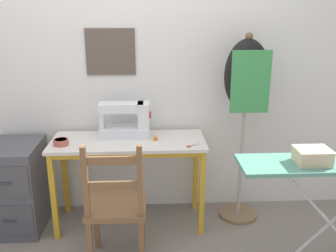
{
  "coord_description": "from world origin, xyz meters",
  "views": [
    {
      "loc": [
        0.18,
        -2.55,
        1.75
      ],
      "look_at": [
        0.31,
        0.22,
        0.86
      ],
      "focal_mm": 40.0,
      "sensor_mm": 36.0,
      "label": 1
    }
  ],
  "objects_px": {
    "thread_spool_near_machine": "(155,138)",
    "fabric_bowl": "(61,142)",
    "filing_cabinet": "(19,186)",
    "scissors": "(191,146)",
    "wooden_chair": "(116,207)",
    "dress_form": "(246,85)",
    "storage_box": "(312,156)",
    "sewing_machine": "(127,121)"
  },
  "relations": [
    {
      "from": "scissors",
      "to": "dress_form",
      "type": "height_order",
      "value": "dress_form"
    },
    {
      "from": "scissors",
      "to": "dress_form",
      "type": "distance_m",
      "value": 0.64
    },
    {
      "from": "thread_spool_near_machine",
      "to": "dress_form",
      "type": "bearing_deg",
      "value": 5.13
    },
    {
      "from": "fabric_bowl",
      "to": "scissors",
      "type": "distance_m",
      "value": 0.99
    },
    {
      "from": "fabric_bowl",
      "to": "dress_form",
      "type": "bearing_deg",
      "value": 5.18
    },
    {
      "from": "scissors",
      "to": "dress_form",
      "type": "relative_size",
      "value": 0.08
    },
    {
      "from": "fabric_bowl",
      "to": "wooden_chair",
      "type": "relative_size",
      "value": 0.12
    },
    {
      "from": "scissors",
      "to": "wooden_chair",
      "type": "relative_size",
      "value": 0.13
    },
    {
      "from": "storage_box",
      "to": "sewing_machine",
      "type": "bearing_deg",
      "value": 143.7
    },
    {
      "from": "wooden_chair",
      "to": "filing_cabinet",
      "type": "height_order",
      "value": "wooden_chair"
    },
    {
      "from": "scissors",
      "to": "thread_spool_near_machine",
      "type": "xyz_separation_m",
      "value": [
        -0.27,
        0.14,
        0.02
      ]
    },
    {
      "from": "filing_cabinet",
      "to": "sewing_machine",
      "type": "bearing_deg",
      "value": 6.4
    },
    {
      "from": "scissors",
      "to": "filing_cabinet",
      "type": "xyz_separation_m",
      "value": [
        -1.38,
        0.15,
        -0.38
      ]
    },
    {
      "from": "wooden_chair",
      "to": "storage_box",
      "type": "bearing_deg",
      "value": -10.33
    },
    {
      "from": "filing_cabinet",
      "to": "storage_box",
      "type": "relative_size",
      "value": 3.46
    },
    {
      "from": "scissors",
      "to": "filing_cabinet",
      "type": "height_order",
      "value": "scissors"
    },
    {
      "from": "sewing_machine",
      "to": "wooden_chair",
      "type": "height_order",
      "value": "sewing_machine"
    },
    {
      "from": "wooden_chair",
      "to": "filing_cabinet",
      "type": "relative_size",
      "value": 1.32
    },
    {
      "from": "sewing_machine",
      "to": "scissors",
      "type": "height_order",
      "value": "sewing_machine"
    },
    {
      "from": "fabric_bowl",
      "to": "dress_form",
      "type": "xyz_separation_m",
      "value": [
        1.43,
        0.13,
        0.4
      ]
    },
    {
      "from": "filing_cabinet",
      "to": "scissors",
      "type": "bearing_deg",
      "value": -6.29
    },
    {
      "from": "filing_cabinet",
      "to": "thread_spool_near_machine",
      "type": "bearing_deg",
      "value": -0.53
    },
    {
      "from": "scissors",
      "to": "storage_box",
      "type": "relative_size",
      "value": 0.57
    },
    {
      "from": "thread_spool_near_machine",
      "to": "filing_cabinet",
      "type": "relative_size",
      "value": 0.06
    },
    {
      "from": "sewing_machine",
      "to": "filing_cabinet",
      "type": "relative_size",
      "value": 0.58
    },
    {
      "from": "filing_cabinet",
      "to": "fabric_bowl",
      "type": "bearing_deg",
      "value": -11.02
    },
    {
      "from": "fabric_bowl",
      "to": "thread_spool_near_machine",
      "type": "height_order",
      "value": "fabric_bowl"
    },
    {
      "from": "wooden_chair",
      "to": "thread_spool_near_machine",
      "type": "bearing_deg",
      "value": 61.65
    },
    {
      "from": "fabric_bowl",
      "to": "dress_form",
      "type": "relative_size",
      "value": 0.07
    },
    {
      "from": "scissors",
      "to": "sewing_machine",
      "type": "bearing_deg",
      "value": 152.84
    },
    {
      "from": "wooden_chair",
      "to": "filing_cabinet",
      "type": "bearing_deg",
      "value": 147.64
    },
    {
      "from": "thread_spool_near_machine",
      "to": "storage_box",
      "type": "height_order",
      "value": "storage_box"
    },
    {
      "from": "sewing_machine",
      "to": "thread_spool_near_machine",
      "type": "relative_size",
      "value": 9.68
    },
    {
      "from": "scissors",
      "to": "thread_spool_near_machine",
      "type": "relative_size",
      "value": 2.78
    },
    {
      "from": "filing_cabinet",
      "to": "storage_box",
      "type": "bearing_deg",
      "value": -20.11
    },
    {
      "from": "thread_spool_near_machine",
      "to": "fabric_bowl",
      "type": "bearing_deg",
      "value": -174.78
    },
    {
      "from": "fabric_bowl",
      "to": "dress_form",
      "type": "distance_m",
      "value": 1.49
    },
    {
      "from": "dress_form",
      "to": "thread_spool_near_machine",
      "type": "bearing_deg",
      "value": -174.87
    },
    {
      "from": "wooden_chair",
      "to": "storage_box",
      "type": "xyz_separation_m",
      "value": [
        1.21,
        -0.22,
        0.44
      ]
    },
    {
      "from": "scissors",
      "to": "filing_cabinet",
      "type": "relative_size",
      "value": 0.17
    },
    {
      "from": "filing_cabinet",
      "to": "dress_form",
      "type": "bearing_deg",
      "value": 1.68
    },
    {
      "from": "fabric_bowl",
      "to": "storage_box",
      "type": "height_order",
      "value": "storage_box"
    }
  ]
}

